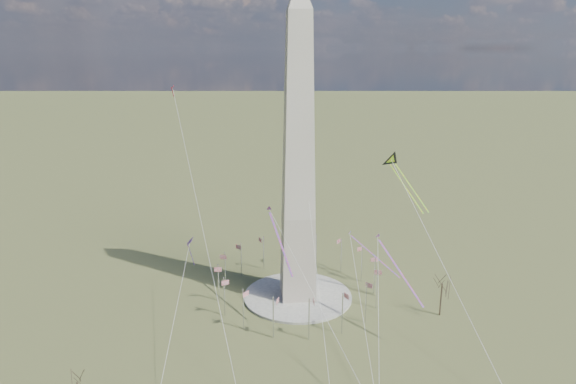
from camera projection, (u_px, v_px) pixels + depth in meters
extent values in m
plane|color=#505C2E|center=(298.00, 297.00, 171.30)|extent=(2000.00, 2000.00, 0.00)
cylinder|color=beige|center=(298.00, 296.00, 171.19)|extent=(36.00, 36.00, 0.80)
cylinder|color=silver|center=(375.00, 276.00, 172.12)|extent=(0.36, 0.36, 13.00)
cube|color=red|center=(374.00, 260.00, 171.94)|extent=(2.40, 0.08, 1.50)
cylinder|color=silver|center=(362.00, 264.00, 181.45)|extent=(0.36, 0.36, 13.00)
cube|color=red|center=(360.00, 249.00, 181.12)|extent=(2.25, 0.99, 1.50)
cylinder|color=silver|center=(341.00, 256.00, 188.97)|extent=(0.36, 0.36, 13.00)
cube|color=red|center=(339.00, 241.00, 188.33)|extent=(1.75, 1.75, 1.50)
cylinder|color=silver|center=(316.00, 251.00, 193.54)|extent=(0.36, 0.36, 13.00)
cube|color=red|center=(313.00, 237.00, 192.46)|extent=(0.99, 2.25, 1.50)
cylinder|color=silver|center=(289.00, 250.00, 194.44)|extent=(0.36, 0.36, 13.00)
cube|color=red|center=(286.00, 237.00, 192.88)|extent=(0.08, 2.40, 1.50)
cylinder|color=silver|center=(264.00, 253.00, 191.56)|extent=(0.36, 0.36, 13.00)
cube|color=red|center=(260.00, 240.00, 189.54)|extent=(0.99, 2.25, 1.50)
cylinder|color=silver|center=(241.00, 260.00, 185.33)|extent=(0.36, 0.36, 13.00)
cube|color=red|center=(238.00, 247.00, 182.93)|extent=(1.75, 1.75, 1.50)
cylinder|color=silver|center=(225.00, 270.00, 176.69)|extent=(0.36, 0.36, 13.00)
cube|color=red|center=(223.00, 257.00, 174.06)|extent=(2.25, 0.99, 1.50)
cylinder|color=silver|center=(219.00, 283.00, 166.97)|extent=(0.36, 0.36, 13.00)
cube|color=red|center=(218.00, 269.00, 164.29)|extent=(2.40, 0.08, 1.50)
cylinder|color=silver|center=(224.00, 297.00, 157.63)|extent=(0.36, 0.36, 13.00)
cube|color=red|center=(225.00, 283.00, 155.10)|extent=(2.25, 0.99, 1.50)
cylinder|color=silver|center=(243.00, 309.00, 150.11)|extent=(0.36, 0.36, 13.00)
cube|color=red|center=(246.00, 294.00, 147.89)|extent=(1.75, 1.75, 1.50)
cylinder|color=silver|center=(273.00, 317.00, 145.55)|extent=(0.36, 0.36, 13.00)
cube|color=red|center=(278.00, 301.00, 143.76)|extent=(0.99, 2.25, 1.50)
cylinder|color=silver|center=(309.00, 319.00, 144.64)|extent=(0.36, 0.36, 13.00)
cube|color=red|center=(314.00, 302.00, 143.34)|extent=(0.08, 2.40, 1.50)
cylinder|color=silver|center=(342.00, 314.00, 147.53)|extent=(0.36, 0.36, 13.00)
cube|color=red|center=(346.00, 296.00, 146.69)|extent=(0.99, 2.25, 1.50)
cylinder|color=silver|center=(366.00, 303.00, 153.76)|extent=(0.36, 0.36, 13.00)
cube|color=red|center=(369.00, 285.00, 153.30)|extent=(1.75, 1.75, 1.50)
cylinder|color=silver|center=(377.00, 289.00, 162.40)|extent=(0.36, 0.36, 13.00)
cube|color=red|center=(378.00, 272.00, 162.16)|extent=(2.25, 0.99, 1.50)
cylinder|color=#45382A|center=(441.00, 300.00, 158.35)|extent=(0.47, 0.47, 10.67)
cube|color=yellow|center=(412.00, 187.00, 172.16)|extent=(7.09, 16.97, 12.68)
cube|color=yellow|center=(406.00, 188.00, 171.13)|extent=(7.09, 16.97, 12.68)
cube|color=#4E1D82|center=(190.00, 241.00, 166.32)|extent=(2.13, 3.35, 2.66)
cube|color=red|center=(191.00, 254.00, 167.50)|extent=(1.89, 3.07, 9.20)
cube|color=red|center=(400.00, 272.00, 145.33)|extent=(8.35, 19.01, 12.74)
cube|color=red|center=(281.00, 243.00, 152.95)|extent=(5.57, 20.27, 12.99)
cube|color=red|center=(375.00, 256.00, 169.75)|extent=(14.55, 11.45, 11.23)
cube|color=red|center=(172.00, 87.00, 176.74)|extent=(1.07, 1.74, 1.47)
cube|color=red|center=(173.00, 92.00, 177.17)|extent=(0.71, 1.26, 3.36)
cube|color=white|center=(295.00, 80.00, 191.89)|extent=(1.00, 1.66, 1.45)
cube|color=white|center=(295.00, 84.00, 192.31)|extent=(0.62, 1.27, 3.32)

